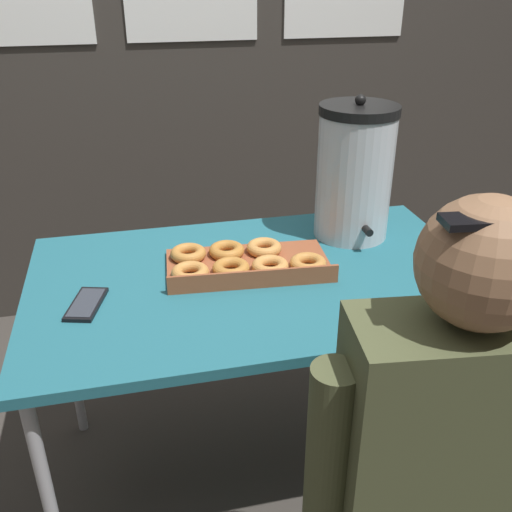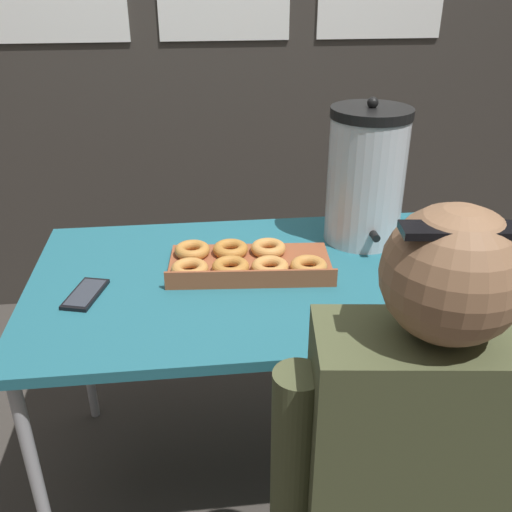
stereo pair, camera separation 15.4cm
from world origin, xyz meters
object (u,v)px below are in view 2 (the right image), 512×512
person_seated (412,500)px  coffee_urn (366,176)px  donut_box (245,262)px  cell_phone (85,294)px

person_seated → coffee_urn: bearing=-91.2°
donut_box → coffee_urn: (0.38, 0.16, 0.18)m
person_seated → cell_phone: bearing=-32.9°
donut_box → person_seated: 0.74m
donut_box → cell_phone: 0.44m
coffee_urn → donut_box: bearing=-157.3°
donut_box → cell_phone: (-0.43, -0.10, -0.02)m
cell_phone → person_seated: 0.91m
cell_phone → person_seated: size_ratio=0.14×
donut_box → coffee_urn: size_ratio=1.09×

